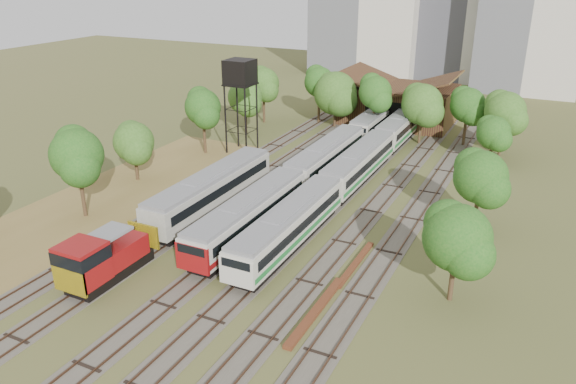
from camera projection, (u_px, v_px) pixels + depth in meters
The scene contains 15 objects.
ground at pixel (157, 338), 35.98m from camera, with size 240.00×240.00×0.00m, color #475123.
dry_grass_patch at pixel (53, 233), 49.96m from camera, with size 14.00×60.00×0.04m, color brown.
tracks at pixel (308, 199), 56.97m from camera, with size 24.60×80.00×0.19m.
railcar_red_set at pixel (292, 183), 56.02m from camera, with size 2.91×34.58×3.59m.
railcar_green_set at pixel (359, 164), 61.47m from camera, with size 2.84×52.08×3.51m.
railcar_rear at pixel (377, 120), 78.68m from camera, with size 2.72×16.08×3.36m.
shunter_locomotive at pixel (100, 260), 41.55m from camera, with size 3.02×8.10×3.95m.
old_grey_coach at pixel (212, 190), 53.91m from camera, with size 3.03×18.00×3.75m.
water_tower at pixel (240, 75), 67.83m from camera, with size 3.34×3.34×11.54m.
rail_pile_near at pixel (316, 311), 38.55m from camera, with size 0.60×9.05×0.30m, color brown.
rail_pile_far at pixel (355, 264), 44.60m from camera, with size 0.49×7.76×0.25m, color brown.
maintenance_shed at pixel (398, 103), 83.38m from camera, with size 16.45×11.55×7.58m.
tree_band_left at pixel (93, 150), 54.78m from camera, with size 8.33×56.68×8.54m.
tree_band_far at pixel (377, 96), 76.22m from camera, with size 38.53×9.22×8.53m.
tree_band_right at pixel (477, 183), 48.32m from camera, with size 5.95×35.80×7.37m.
Camera 1 is at (20.66, -22.93, 22.37)m, focal length 35.00 mm.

